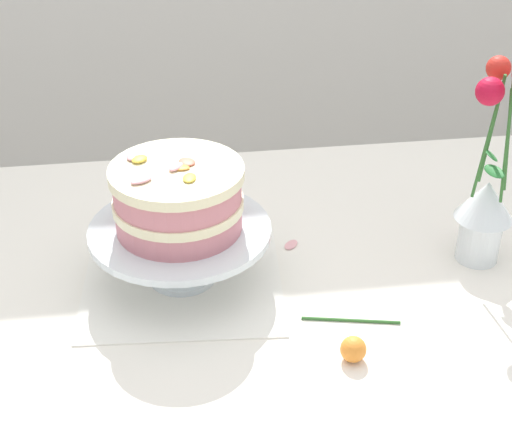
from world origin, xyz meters
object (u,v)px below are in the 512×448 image
(dining_table, at_px, (305,339))
(cake_stand, at_px, (180,236))
(layer_cake, at_px, (178,198))
(fallen_rose, at_px, (353,347))
(flower_vase, at_px, (488,191))

(dining_table, distance_m, cake_stand, 0.27)
(layer_cake, relative_size, fallen_rose, 1.40)
(cake_stand, bearing_deg, flower_vase, -1.06)
(flower_vase, distance_m, fallen_rose, 0.36)
(dining_table, bearing_deg, flower_vase, 12.07)
(cake_stand, xyz_separation_m, layer_cake, (-0.00, 0.00, 0.07))
(dining_table, relative_size, cake_stand, 4.83)
(cake_stand, bearing_deg, fallen_rose, -44.29)
(dining_table, height_order, fallen_rose, fallen_rose)
(cake_stand, bearing_deg, dining_table, -21.11)
(cake_stand, distance_m, flower_vase, 0.50)
(cake_stand, relative_size, layer_cake, 1.40)
(flower_vase, relative_size, fallen_rose, 2.44)
(cake_stand, relative_size, flower_vase, 0.80)
(dining_table, bearing_deg, fallen_rose, -76.35)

